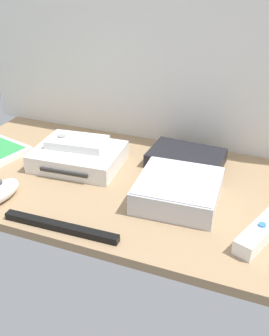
{
  "coord_description": "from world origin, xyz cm",
  "views": [
    {
      "loc": [
        28.51,
        -72.44,
        47.85
      ],
      "look_at": [
        0.0,
        0.0,
        4.0
      ],
      "focal_mm": 42.34,
      "sensor_mm": 36.0,
      "label": 1
    }
  ],
  "objects_px": {
    "game_console": "(78,157)",
    "remote_wand": "(261,232)",
    "remote_nunchuk": "(1,192)",
    "network_router": "(186,158)",
    "mini_computer": "(178,190)",
    "sensor_bar": "(60,227)",
    "remote_classic_pad": "(77,142)"
  },
  "relations": [
    {
      "from": "game_console",
      "to": "mini_computer",
      "type": "distance_m",
      "value": 0.28
    },
    {
      "from": "game_console",
      "to": "sensor_bar",
      "type": "xyz_separation_m",
      "value": [
        0.09,
        -0.24,
        -0.01
      ]
    },
    {
      "from": "game_console",
      "to": "mini_computer",
      "type": "xyz_separation_m",
      "value": [
        0.27,
        -0.06,
        0.0
      ]
    },
    {
      "from": "mini_computer",
      "to": "remote_nunchuk",
      "type": "relative_size",
      "value": 1.73
    },
    {
      "from": "game_console",
      "to": "sensor_bar",
      "type": "distance_m",
      "value": 0.26
    },
    {
      "from": "remote_wand",
      "to": "remote_classic_pad",
      "type": "distance_m",
      "value": 0.49
    },
    {
      "from": "remote_wand",
      "to": "remote_nunchuk",
      "type": "height_order",
      "value": "remote_nunchuk"
    },
    {
      "from": "remote_nunchuk",
      "to": "sensor_bar",
      "type": "relative_size",
      "value": 0.43
    },
    {
      "from": "mini_computer",
      "to": "sensor_bar",
      "type": "bearing_deg",
      "value": -135.41
    },
    {
      "from": "game_console",
      "to": "remote_wand",
      "type": "relative_size",
      "value": 1.46
    },
    {
      "from": "game_console",
      "to": "network_router",
      "type": "height_order",
      "value": "game_console"
    },
    {
      "from": "game_console",
      "to": "remote_wand",
      "type": "distance_m",
      "value": 0.47
    },
    {
      "from": "mini_computer",
      "to": "sensor_bar",
      "type": "relative_size",
      "value": 0.75
    },
    {
      "from": "mini_computer",
      "to": "sensor_bar",
      "type": "xyz_separation_m",
      "value": [
        -0.18,
        -0.18,
        -0.02
      ]
    },
    {
      "from": "mini_computer",
      "to": "remote_wand",
      "type": "xyz_separation_m",
      "value": [
        0.18,
        -0.07,
        -0.01
      ]
    },
    {
      "from": "network_router",
      "to": "game_console",
      "type": "bearing_deg",
      "value": -155.37
    },
    {
      "from": "remote_classic_pad",
      "to": "sensor_bar",
      "type": "relative_size",
      "value": 0.63
    },
    {
      "from": "network_router",
      "to": "remote_wand",
      "type": "xyz_separation_m",
      "value": [
        0.2,
        -0.23,
        -0.0
      ]
    },
    {
      "from": "network_router",
      "to": "sensor_bar",
      "type": "distance_m",
      "value": 0.38
    },
    {
      "from": "remote_classic_pad",
      "to": "remote_nunchuk",
      "type": "bearing_deg",
      "value": -114.42
    },
    {
      "from": "game_console",
      "to": "network_router",
      "type": "bearing_deg",
      "value": 18.02
    },
    {
      "from": "remote_classic_pad",
      "to": "sensor_bar",
      "type": "height_order",
      "value": "remote_classic_pad"
    },
    {
      "from": "remote_wand",
      "to": "remote_classic_pad",
      "type": "bearing_deg",
      "value": -176.76
    },
    {
      "from": "mini_computer",
      "to": "remote_classic_pad",
      "type": "xyz_separation_m",
      "value": [
        -0.28,
        0.08,
        0.03
      ]
    },
    {
      "from": "remote_wand",
      "to": "game_console",
      "type": "bearing_deg",
      "value": -175.4
    },
    {
      "from": "remote_wand",
      "to": "remote_classic_pad",
      "type": "xyz_separation_m",
      "value": [
        -0.46,
        0.14,
        0.04
      ]
    },
    {
      "from": "network_router",
      "to": "remote_classic_pad",
      "type": "height_order",
      "value": "remote_classic_pad"
    },
    {
      "from": "mini_computer",
      "to": "remote_classic_pad",
      "type": "relative_size",
      "value": 1.18
    },
    {
      "from": "game_console",
      "to": "remote_wand",
      "type": "height_order",
      "value": "game_console"
    },
    {
      "from": "network_router",
      "to": "remote_nunchuk",
      "type": "bearing_deg",
      "value": -134.78
    },
    {
      "from": "network_router",
      "to": "remote_wand",
      "type": "relative_size",
      "value": 1.23
    },
    {
      "from": "mini_computer",
      "to": "network_router",
      "type": "xyz_separation_m",
      "value": [
        -0.03,
        0.16,
        -0.01
      ]
    }
  ]
}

